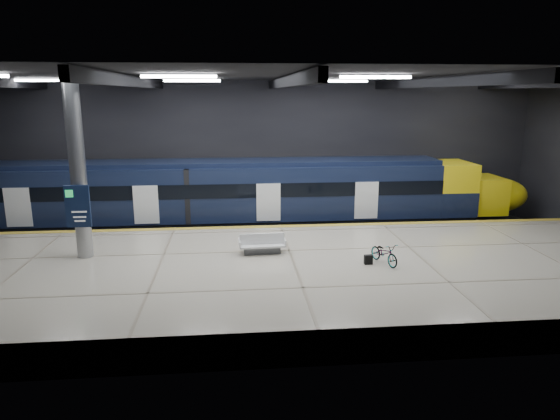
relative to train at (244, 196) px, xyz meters
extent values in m
plane|color=black|center=(1.67, -5.50, -2.06)|extent=(30.00, 30.00, 0.00)
cube|color=black|center=(1.67, 2.50, 1.94)|extent=(30.00, 0.10, 8.00)
cube|color=black|center=(1.67, -13.50, 1.94)|extent=(30.00, 0.10, 8.00)
cube|color=black|center=(1.67, -5.50, 5.94)|extent=(30.00, 16.00, 0.10)
cube|color=black|center=(-4.33, -5.50, 5.69)|extent=(0.25, 16.00, 0.40)
cube|color=black|center=(1.67, -5.50, 5.69)|extent=(0.25, 16.00, 0.40)
cube|color=black|center=(7.67, -5.50, 5.69)|extent=(0.25, 16.00, 0.40)
cube|color=white|center=(-2.33, -7.50, 5.82)|extent=(2.60, 0.18, 0.10)
cube|color=white|center=(4.67, -7.50, 5.82)|extent=(2.60, 0.18, 0.10)
cube|color=white|center=(11.67, -7.50, 5.82)|extent=(2.60, 0.18, 0.10)
cube|color=white|center=(-9.33, -1.50, 5.82)|extent=(2.60, 0.18, 0.10)
cube|color=white|center=(-2.33, -1.50, 5.82)|extent=(2.60, 0.18, 0.10)
cube|color=white|center=(4.67, -1.50, 5.82)|extent=(2.60, 0.18, 0.10)
cube|color=white|center=(11.67, -1.50, 5.82)|extent=(2.60, 0.18, 0.10)
cube|color=#B5AE99|center=(1.67, -8.00, -1.51)|extent=(30.00, 11.00, 1.10)
cube|color=gold|center=(1.67, -2.75, -0.95)|extent=(30.00, 0.40, 0.01)
cube|color=gray|center=(1.67, -0.72, -1.98)|extent=(30.00, 0.08, 0.16)
cube|color=gray|center=(1.67, 0.72, -1.98)|extent=(30.00, 0.08, 0.16)
cube|color=black|center=(-1.80, 0.00, -1.51)|extent=(24.00, 2.58, 0.80)
cube|color=black|center=(-1.80, 0.00, 0.27)|extent=(24.00, 2.80, 2.75)
cube|color=black|center=(-1.80, 0.00, 1.76)|extent=(24.00, 2.30, 0.24)
cube|color=black|center=(-1.80, -1.41, 0.54)|extent=(24.00, 0.04, 0.70)
cube|color=white|center=(1.20, -1.41, -0.06)|extent=(1.20, 0.05, 1.90)
cube|color=yellow|center=(11.20, 0.00, 0.27)|extent=(2.00, 2.80, 2.75)
ellipsoid|color=yellow|center=(13.80, 0.00, -0.21)|extent=(3.60, 2.52, 1.90)
cube|color=black|center=(11.50, 0.00, 0.44)|extent=(1.60, 2.38, 0.80)
cube|color=#595B60|center=(0.56, -6.76, -0.82)|extent=(1.45, 0.51, 0.27)
cube|color=white|center=(0.56, -6.76, -0.62)|extent=(1.82, 0.84, 0.07)
cube|color=white|center=(0.56, -6.76, -0.37)|extent=(1.79, 0.16, 0.45)
cube|color=white|center=(-0.34, -6.80, -0.51)|extent=(0.09, 0.76, 0.27)
cube|color=white|center=(1.45, -6.72, -0.51)|extent=(0.09, 0.76, 0.27)
imported|color=#99999E|center=(5.02, -8.43, -0.55)|extent=(1.04, 1.65, 0.82)
cube|color=black|center=(4.42, -8.43, -0.78)|extent=(0.31, 0.19, 0.35)
cylinder|color=#9EA0A5|center=(-6.33, -6.50, 2.49)|extent=(0.60, 0.60, 6.90)
cube|color=#0F1A37|center=(-6.33, -6.92, 1.14)|extent=(0.90, 0.12, 1.60)
camera|label=1|loc=(-0.54, -25.69, 5.25)|focal=32.00mm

